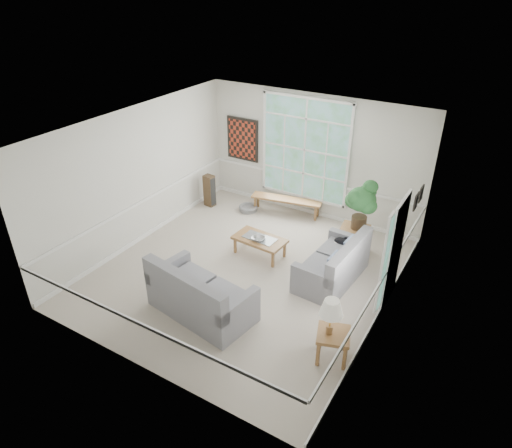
% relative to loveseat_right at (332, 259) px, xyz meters
% --- Properties ---
extents(floor, '(5.50, 6.00, 0.01)m').
position_rel_loveseat_right_xyz_m(floor, '(-1.56, -0.65, -0.47)').
color(floor, '#AEA294').
rests_on(floor, ground).
extents(ceiling, '(5.50, 6.00, 0.02)m').
position_rel_loveseat_right_xyz_m(ceiling, '(-1.56, -0.65, 2.54)').
color(ceiling, white).
rests_on(ceiling, ground).
extents(wall_back, '(5.50, 0.02, 3.00)m').
position_rel_loveseat_right_xyz_m(wall_back, '(-1.56, 2.35, 1.04)').
color(wall_back, silver).
rests_on(wall_back, ground).
extents(wall_front, '(5.50, 0.02, 3.00)m').
position_rel_loveseat_right_xyz_m(wall_front, '(-1.56, -3.65, 1.04)').
color(wall_front, silver).
rests_on(wall_front, ground).
extents(wall_left, '(0.02, 6.00, 3.00)m').
position_rel_loveseat_right_xyz_m(wall_left, '(-4.31, -0.65, 1.04)').
color(wall_left, silver).
rests_on(wall_left, ground).
extents(wall_right, '(0.02, 6.00, 3.00)m').
position_rel_loveseat_right_xyz_m(wall_right, '(1.19, -0.65, 1.04)').
color(wall_right, silver).
rests_on(wall_right, ground).
extents(window_back, '(2.30, 0.08, 2.40)m').
position_rel_loveseat_right_xyz_m(window_back, '(-1.76, 2.31, 1.19)').
color(window_back, white).
rests_on(window_back, wall_back).
extents(entry_door, '(0.08, 0.90, 2.10)m').
position_rel_loveseat_right_xyz_m(entry_door, '(1.15, -0.05, 0.59)').
color(entry_door, white).
rests_on(entry_door, floor).
extents(door_sidelight, '(0.08, 0.26, 1.90)m').
position_rel_loveseat_right_xyz_m(door_sidelight, '(1.15, -0.68, 0.69)').
color(door_sidelight, white).
rests_on(door_sidelight, wall_right).
extents(wall_art, '(0.90, 0.06, 1.10)m').
position_rel_loveseat_right_xyz_m(wall_art, '(-3.51, 2.30, 1.14)').
color(wall_art, '#581F13').
rests_on(wall_art, wall_back).
extents(wall_frame_near, '(0.04, 0.26, 0.32)m').
position_rel_loveseat_right_xyz_m(wall_frame_near, '(1.15, 1.10, 1.09)').
color(wall_frame_near, black).
rests_on(wall_frame_near, wall_right).
extents(wall_frame_far, '(0.04, 0.26, 0.32)m').
position_rel_loveseat_right_xyz_m(wall_frame_far, '(1.15, 1.50, 1.09)').
color(wall_frame_far, black).
rests_on(wall_frame_far, wall_right).
extents(loveseat_right, '(1.00, 1.76, 0.93)m').
position_rel_loveseat_right_xyz_m(loveseat_right, '(0.00, 0.00, 0.00)').
color(loveseat_right, slate).
rests_on(loveseat_right, floor).
extents(loveseat_front, '(2.01, 1.25, 1.02)m').
position_rel_loveseat_right_xyz_m(loveseat_front, '(-1.59, -2.11, 0.05)').
color(loveseat_front, slate).
rests_on(loveseat_front, floor).
extents(coffee_table, '(1.15, 0.68, 0.41)m').
position_rel_loveseat_right_xyz_m(coffee_table, '(-1.66, 0.03, -0.26)').
color(coffee_table, brown).
rests_on(coffee_table, floor).
extents(pewter_bowl, '(0.35, 0.35, 0.08)m').
position_rel_loveseat_right_xyz_m(pewter_bowl, '(-1.65, -0.05, -0.01)').
color(pewter_bowl, '#A4A4AA').
rests_on(pewter_bowl, coffee_table).
extents(window_bench, '(1.79, 0.69, 0.41)m').
position_rel_loveseat_right_xyz_m(window_bench, '(-2.05, 2.00, -0.26)').
color(window_bench, brown).
rests_on(window_bench, floor).
extents(end_table, '(0.67, 0.67, 0.59)m').
position_rel_loveseat_right_xyz_m(end_table, '(0.02, 1.17, -0.17)').
color(end_table, brown).
rests_on(end_table, floor).
extents(houseplant, '(0.79, 0.79, 1.10)m').
position_rel_loveseat_right_xyz_m(houseplant, '(0.07, 1.23, 0.68)').
color(houseplant, '#25592A').
rests_on(houseplant, end_table).
extents(side_table, '(0.64, 0.64, 0.52)m').
position_rel_loveseat_right_xyz_m(side_table, '(0.84, -1.96, -0.20)').
color(side_table, brown).
rests_on(side_table, floor).
extents(table_lamp, '(0.50, 0.50, 0.64)m').
position_rel_loveseat_right_xyz_m(table_lamp, '(0.77, -1.99, 0.37)').
color(table_lamp, silver).
rests_on(table_lamp, side_table).
extents(pet_bed, '(0.61, 0.61, 0.14)m').
position_rel_loveseat_right_xyz_m(pet_bed, '(-2.95, 1.65, -0.39)').
color(pet_bed, slate).
rests_on(pet_bed, floor).
extents(floor_speaker, '(0.29, 0.24, 0.83)m').
position_rel_loveseat_right_xyz_m(floor_speaker, '(-3.96, 1.39, -0.05)').
color(floor_speaker, '#412F1D').
rests_on(floor_speaker, floor).
extents(cat, '(0.31, 0.22, 0.14)m').
position_rel_loveseat_right_xyz_m(cat, '(-0.06, 0.61, 0.08)').
color(cat, black).
rests_on(cat, loveseat_right).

